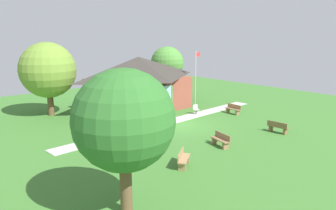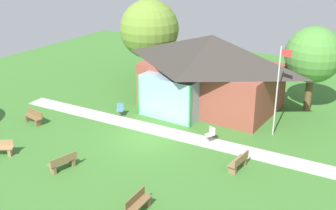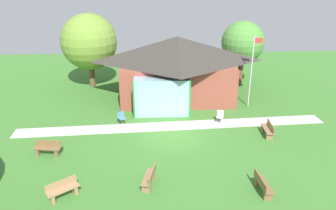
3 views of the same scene
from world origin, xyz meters
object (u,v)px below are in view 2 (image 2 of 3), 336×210
Objects in this scene: bench_mid_right at (239,162)px; patio_chair_lawn_spare at (210,135)px; patio_chair_west at (120,110)px; bench_mid_left at (34,117)px; pavilion at (210,70)px; tree_behind_pavilion_left at (149,29)px; tree_behind_pavilion_right at (313,55)px; flagpole at (278,88)px; bench_front_center at (63,163)px; bench_front_right at (138,204)px.

patio_chair_lawn_spare is (-2.66, 2.04, 0.01)m from bench_mid_right.
patio_chair_west is 1.00× the size of patio_chair_lawn_spare.
pavilion is at bearing -124.33° from bench_mid_left.
tree_behind_pavilion_left is (-9.88, 8.06, 3.55)m from patio_chair_lawn_spare.
tree_behind_pavilion_right is at bearing -173.91° from patio_chair_west.
tree_behind_pavilion_left is (-3.21, 7.96, 3.55)m from patio_chair_west.
bench_mid_right is 16.49m from tree_behind_pavilion_left.
bench_mid_right is (-0.09, -4.82, -2.57)m from flagpole.
bench_front_center is 1.81× the size of patio_chair_west.
bench_front_right is 0.98× the size of bench_front_center.
patio_chair_west is (-9.32, 2.14, 0.01)m from bench_mid_right.
patio_chair_lawn_spare is at bearing -179.88° from bench_front_right.
patio_chair_west is at bearing -130.24° from pavilion.
tree_behind_pavilion_left is (-7.20, 3.25, 1.38)m from pavilion.
bench_mid_right is (2.11, 5.65, 0.00)m from bench_front_right.
tree_behind_pavilion_left is (0.62, 11.80, 3.56)m from bench_mid_left.
pavilion is 11.18× the size of patio_chair_lawn_spare.
bench_mid_left is at bearing 73.69° from bench_front_center.
bench_front_right is at bearing 101.27° from patio_chair_west.
bench_front_right is at bearing 168.42° from bench_mid_left.
tree_behind_pavilion_right is (3.26, 7.75, 3.41)m from patio_chair_lawn_spare.
flagpole is 12.49m from bench_front_center.
bench_mid_left is at bearing 100.25° from bench_mid_right.
bench_mid_left is at bearing 13.50° from patio_chair_west.
tree_behind_pavilion_left is at bearing 155.71° from pavilion.
bench_front_right is 5.37m from bench_front_center.
bench_mid_right is at bearing 155.58° from bench_front_right.
bench_mid_right is 13.27m from bench_mid_left.
tree_behind_pavilion_right is (0.52, 4.96, 0.84)m from flagpole.
bench_front_right is 1.78× the size of patio_chair_lawn_spare.
patio_chair_lawn_spare is (6.67, -0.10, 0.00)m from patio_chair_west.
pavilion is 8.02m from tree_behind_pavilion_left.
tree_behind_pavilion_left reaches higher than patio_chair_lawn_spare.
tree_behind_pavilion_left reaches higher than bench_mid_left.
pavilion is 1.51× the size of tree_behind_pavilion_left.
patio_chair_west is at bearing -68.04° from tree_behind_pavilion_left.
tree_behind_pavilion_right is at bearing -0.63° from bench_mid_right.
bench_front_right is at bearing -75.55° from pavilion.
bench_mid_left is 1.80× the size of patio_chair_lawn_spare.
bench_mid_right is (5.34, -6.85, -2.18)m from pavilion.
patio_chair_west is (-1.91, 6.96, 0.01)m from bench_front_center.
bench_mid_left is at bearing -113.64° from bench_front_right.
pavilion is 1.79× the size of flagpole.
flagpole reaches higher than bench_front_right.
patio_chair_west is 6.67m from patio_chair_lawn_spare.
tree_behind_pavilion_left is at bearing 178.62° from tree_behind_pavilion_right.
bench_front_right is at bearing 162.41° from bench_mid_right.
bench_mid_right is (7.42, 4.82, 0.00)m from bench_front_center.
bench_front_center is 8.35m from patio_chair_lawn_spare.
flagpole reaches higher than pavilion.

